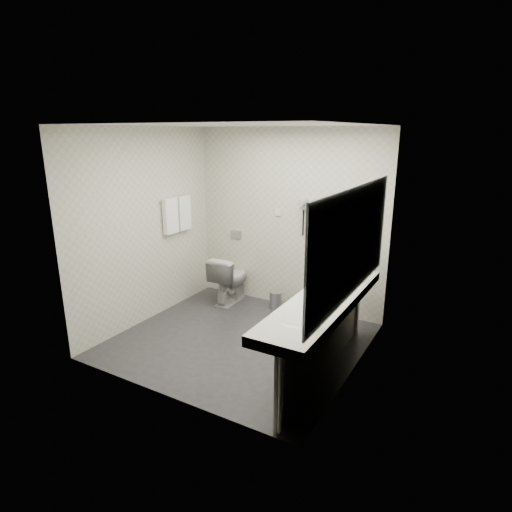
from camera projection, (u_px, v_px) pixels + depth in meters
The scene contains 31 objects.
floor at pixel (239, 340), 5.15m from camera, with size 2.80×2.80×0.00m, color #27272B.
ceiling at pixel (236, 125), 4.44m from camera, with size 2.80×2.80×0.00m, color silver.
wall_back at pixel (288, 220), 5.88m from camera, with size 2.80×2.80×0.00m, color beige.
wall_front at pixel (159, 272), 3.71m from camera, with size 2.80×2.80×0.00m, color beige.
wall_left at pixel (146, 227), 5.46m from camera, with size 2.60×2.60×0.00m, color beige.
wall_right at pixel (360, 258), 4.13m from camera, with size 2.60×2.60×0.00m, color beige.
vanity_counter at pixel (323, 302), 4.22m from camera, with size 0.55×2.20×0.10m, color silver.
vanity_panel at pixel (324, 342), 4.33m from camera, with size 0.03×2.15×0.75m, color gray.
vanity_post_near at pixel (281, 395), 3.45m from camera, with size 0.06×0.06×0.75m, color silver.
vanity_post_far at pixel (357, 307), 5.18m from camera, with size 0.06×0.06×0.75m, color silver.
mirror at pixel (353, 243), 3.91m from camera, with size 0.02×2.20×1.05m, color #B2BCC6.
basin_near at pixel (296, 324), 3.67m from camera, with size 0.40×0.31×0.05m, color silver.
basin_far at pixel (345, 280), 4.75m from camera, with size 0.40×0.31×0.05m, color silver.
faucet_near at pixel (318, 319), 3.55m from camera, with size 0.04×0.04×0.15m, color silver.
faucet_far at pixel (362, 275), 4.63m from camera, with size 0.04×0.04×0.15m, color silver.
soap_bottle_a at pixel (321, 293), 4.19m from camera, with size 0.04×0.04×0.10m, color silver.
soap_bottle_b at pixel (322, 288), 4.34m from camera, with size 0.07×0.07×0.08m, color silver.
soap_bottle_c at pixel (329, 296), 4.10m from camera, with size 0.04×0.04×0.11m, color silver.
glass_left at pixel (346, 287), 4.35m from camera, with size 0.05×0.05×0.10m, color silver.
toilet at pixel (230, 279), 6.23m from camera, with size 0.40×0.70×0.71m, color silver.
flush_plate at pixel (236, 235), 6.35m from camera, with size 0.18×0.02×0.12m, color #B2B5BA.
pedal_bin at pixel (276, 301), 6.02m from camera, with size 0.18×0.18×0.25m, color #B2B5BA.
bin_lid at pixel (276, 292), 5.98m from camera, with size 0.18×0.18×0.01m, color #B2B5BA.
towel_rail at pixel (176, 199), 5.81m from camera, with size 0.02×0.02×0.62m, color silver.
towel_near at pixel (170, 216), 5.75m from camera, with size 0.07×0.24×0.48m, color white.
towel_far at pixel (184, 213), 5.99m from camera, with size 0.07×0.24×0.48m, color white.
dryer_cradle at pixel (304, 204), 5.66m from camera, with size 0.10×0.04×0.14m, color gray.
dryer_barrel at pixel (302, 203), 5.59m from camera, with size 0.08×0.08×0.14m, color gray.
dryer_cord at pixel (303, 223), 5.72m from camera, with size 0.02×0.02×0.35m, color black.
switch_plate_a at pixel (278, 212), 5.91m from camera, with size 0.09×0.02×0.09m, color silver.
switch_plate_b at pixel (325, 217), 5.57m from camera, with size 0.09×0.02×0.09m, color silver.
Camera 1 is at (2.49, -3.93, 2.43)m, focal length 29.78 mm.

